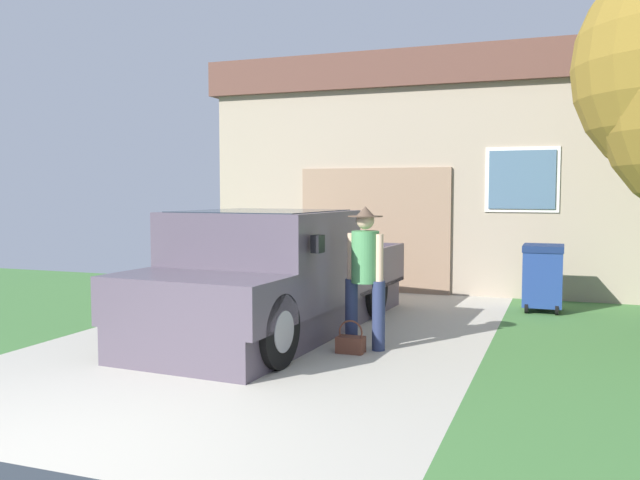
{
  "coord_description": "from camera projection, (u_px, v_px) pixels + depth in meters",
  "views": [
    {
      "loc": [
        3.42,
        -3.44,
        1.86
      ],
      "look_at": [
        0.68,
        4.02,
        1.28
      ],
      "focal_mm": 37.45,
      "sensor_mm": 36.0,
      "label": 1
    }
  ],
  "objects": [
    {
      "name": "pickup_truck",
      "position": [
        267.0,
        279.0,
        8.66
      ],
      "size": [
        2.27,
        5.14,
        1.62
      ],
      "rotation": [
        0.0,
        0.0,
        3.08
      ],
      "color": "#4E4552",
      "rests_on": "ground"
    },
    {
      "name": "handbag",
      "position": [
        351.0,
        343.0,
        7.71
      ],
      "size": [
        0.32,
        0.2,
        0.38
      ],
      "color": "brown",
      "rests_on": "ground"
    },
    {
      "name": "person_with_hat",
      "position": [
        365.0,
        269.0,
        7.86
      ],
      "size": [
        0.51,
        0.41,
        1.69
      ],
      "rotation": [
        0.0,
        0.0,
        2.93
      ],
      "color": "navy",
      "rests_on": "ground"
    },
    {
      "name": "wheeled_trash_bin",
      "position": [
        543.0,
        275.0,
        10.35
      ],
      "size": [
        0.6,
        0.72,
        1.04
      ],
      "color": "navy",
      "rests_on": "ground"
    },
    {
      "name": "house_with_garage",
      "position": [
        447.0,
        175.0,
        15.07
      ],
      "size": [
        8.4,
        6.69,
        4.42
      ],
      "color": "tan",
      "rests_on": "ground"
    }
  ]
}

